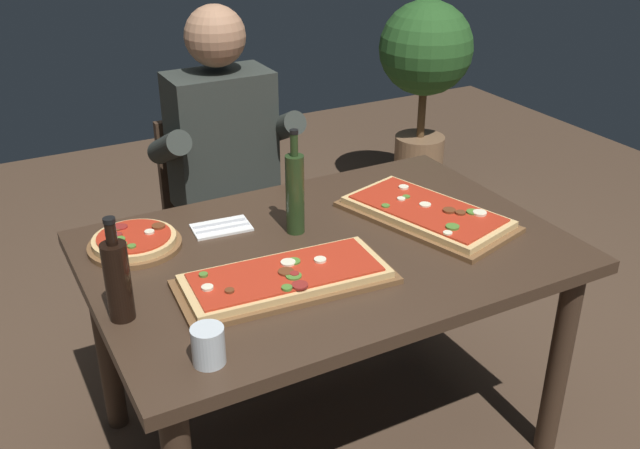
{
  "coord_description": "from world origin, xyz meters",
  "views": [
    {
      "loc": [
        -0.92,
        -1.67,
        1.77
      ],
      "look_at": [
        0.0,
        0.05,
        0.79
      ],
      "focal_mm": 40.6,
      "sensor_mm": 36.0,
      "label": 1
    }
  ],
  "objects_px": {
    "wine_bottle_dark": "(118,279)",
    "potted_plant_corner": "(424,71)",
    "dining_table": "(328,273)",
    "diner_chair": "(220,214)",
    "oil_bottle_amber": "(295,192)",
    "pizza_round_far": "(134,242)",
    "seated_diner": "(227,166)",
    "tumbler_near_camera": "(208,348)",
    "pizza_rectangular_left": "(427,214)",
    "pizza_rectangular_front": "(286,278)"
  },
  "relations": [
    {
      "from": "tumbler_near_camera",
      "to": "potted_plant_corner",
      "type": "distance_m",
      "value": 2.7
    },
    {
      "from": "pizza_rectangular_front",
      "to": "oil_bottle_amber",
      "type": "relative_size",
      "value": 1.82
    },
    {
      "from": "dining_table",
      "to": "diner_chair",
      "type": "distance_m",
      "value": 0.87
    },
    {
      "from": "pizza_round_far",
      "to": "tumbler_near_camera",
      "type": "relative_size",
      "value": 2.97
    },
    {
      "from": "tumbler_near_camera",
      "to": "diner_chair",
      "type": "bearing_deg",
      "value": 68.43
    },
    {
      "from": "pizza_round_far",
      "to": "diner_chair",
      "type": "xyz_separation_m",
      "value": [
        0.48,
        0.59,
        -0.27
      ]
    },
    {
      "from": "pizza_round_far",
      "to": "diner_chair",
      "type": "height_order",
      "value": "diner_chair"
    },
    {
      "from": "pizza_rectangular_left",
      "to": "tumbler_near_camera",
      "type": "relative_size",
      "value": 6.56
    },
    {
      "from": "pizza_rectangular_left",
      "to": "pizza_round_far",
      "type": "xyz_separation_m",
      "value": [
        -0.88,
        0.25,
        -0.0
      ]
    },
    {
      "from": "seated_diner",
      "to": "pizza_rectangular_left",
      "type": "bearing_deg",
      "value": -61.34
    },
    {
      "from": "oil_bottle_amber",
      "to": "diner_chair",
      "type": "relative_size",
      "value": 0.38
    },
    {
      "from": "seated_diner",
      "to": "pizza_round_far",
      "type": "bearing_deg",
      "value": -135.68
    },
    {
      "from": "dining_table",
      "to": "potted_plant_corner",
      "type": "xyz_separation_m",
      "value": [
        1.43,
        1.51,
        0.1
      ]
    },
    {
      "from": "wine_bottle_dark",
      "to": "potted_plant_corner",
      "type": "relative_size",
      "value": 0.25
    },
    {
      "from": "wine_bottle_dark",
      "to": "potted_plant_corner",
      "type": "height_order",
      "value": "potted_plant_corner"
    },
    {
      "from": "pizza_round_far",
      "to": "potted_plant_corner",
      "type": "bearing_deg",
      "value": 32.57
    },
    {
      "from": "seated_diner",
      "to": "diner_chair",
      "type": "bearing_deg",
      "value": 90.0
    },
    {
      "from": "pizza_rectangular_front",
      "to": "wine_bottle_dark",
      "type": "bearing_deg",
      "value": 173.1
    },
    {
      "from": "pizza_round_far",
      "to": "tumbler_near_camera",
      "type": "xyz_separation_m",
      "value": [
        0.0,
        -0.63,
        0.02
      ]
    },
    {
      "from": "wine_bottle_dark",
      "to": "diner_chair",
      "type": "distance_m",
      "value": 1.18
    },
    {
      "from": "dining_table",
      "to": "diner_chair",
      "type": "relative_size",
      "value": 1.61
    },
    {
      "from": "dining_table",
      "to": "wine_bottle_dark",
      "type": "bearing_deg",
      "value": -172.21
    },
    {
      "from": "wine_bottle_dark",
      "to": "seated_diner",
      "type": "relative_size",
      "value": 0.21
    },
    {
      "from": "oil_bottle_amber",
      "to": "seated_diner",
      "type": "height_order",
      "value": "seated_diner"
    },
    {
      "from": "pizza_rectangular_left",
      "to": "pizza_round_far",
      "type": "distance_m",
      "value": 0.92
    },
    {
      "from": "diner_chair",
      "to": "potted_plant_corner",
      "type": "distance_m",
      "value": 1.62
    },
    {
      "from": "pizza_rectangular_left",
      "to": "potted_plant_corner",
      "type": "height_order",
      "value": "potted_plant_corner"
    },
    {
      "from": "potted_plant_corner",
      "to": "dining_table",
      "type": "bearing_deg",
      "value": -133.56
    },
    {
      "from": "wine_bottle_dark",
      "to": "oil_bottle_amber",
      "type": "relative_size",
      "value": 0.84
    },
    {
      "from": "pizza_rectangular_left",
      "to": "seated_diner",
      "type": "height_order",
      "value": "seated_diner"
    },
    {
      "from": "tumbler_near_camera",
      "to": "potted_plant_corner",
      "type": "height_order",
      "value": "potted_plant_corner"
    },
    {
      "from": "pizza_rectangular_left",
      "to": "diner_chair",
      "type": "relative_size",
      "value": 0.71
    },
    {
      "from": "oil_bottle_amber",
      "to": "seated_diner",
      "type": "relative_size",
      "value": 0.25
    },
    {
      "from": "seated_diner",
      "to": "dining_table",
      "type": "bearing_deg",
      "value": -87.71
    },
    {
      "from": "pizza_rectangular_left",
      "to": "oil_bottle_amber",
      "type": "relative_size",
      "value": 1.84
    },
    {
      "from": "wine_bottle_dark",
      "to": "potted_plant_corner",
      "type": "distance_m",
      "value": 2.62
    },
    {
      "from": "diner_chair",
      "to": "pizza_rectangular_left",
      "type": "bearing_deg",
      "value": -64.87
    },
    {
      "from": "dining_table",
      "to": "wine_bottle_dark",
      "type": "distance_m",
      "value": 0.68
    },
    {
      "from": "dining_table",
      "to": "diner_chair",
      "type": "xyz_separation_m",
      "value": [
        -0.03,
        0.86,
        -0.16
      ]
    },
    {
      "from": "dining_table",
      "to": "pizza_rectangular_left",
      "type": "bearing_deg",
      "value": 1.48
    },
    {
      "from": "seated_diner",
      "to": "potted_plant_corner",
      "type": "bearing_deg",
      "value": 27.79
    },
    {
      "from": "pizza_rectangular_front",
      "to": "diner_chair",
      "type": "bearing_deg",
      "value": 79.82
    },
    {
      "from": "pizza_round_far",
      "to": "wine_bottle_dark",
      "type": "relative_size",
      "value": 0.99
    },
    {
      "from": "diner_chair",
      "to": "oil_bottle_amber",
      "type": "bearing_deg",
      "value": -91.07
    },
    {
      "from": "potted_plant_corner",
      "to": "wine_bottle_dark",
      "type": "bearing_deg",
      "value": -142.44
    },
    {
      "from": "pizza_round_far",
      "to": "seated_diner",
      "type": "xyz_separation_m",
      "value": [
        0.48,
        0.47,
        -0.02
      ]
    },
    {
      "from": "pizza_rectangular_left",
      "to": "wine_bottle_dark",
      "type": "bearing_deg",
      "value": -174.5
    },
    {
      "from": "wine_bottle_dark",
      "to": "seated_diner",
      "type": "distance_m",
      "value": 1.03
    },
    {
      "from": "wine_bottle_dark",
      "to": "tumbler_near_camera",
      "type": "bearing_deg",
      "value": -65.04
    },
    {
      "from": "pizza_round_far",
      "to": "seated_diner",
      "type": "bearing_deg",
      "value": 44.32
    }
  ]
}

